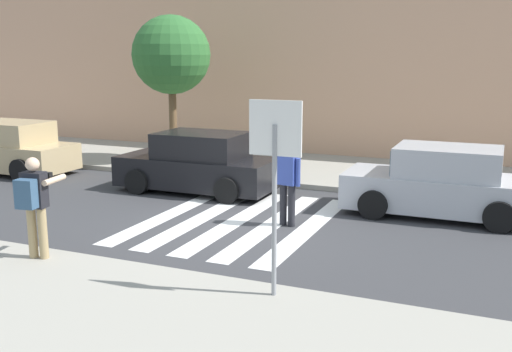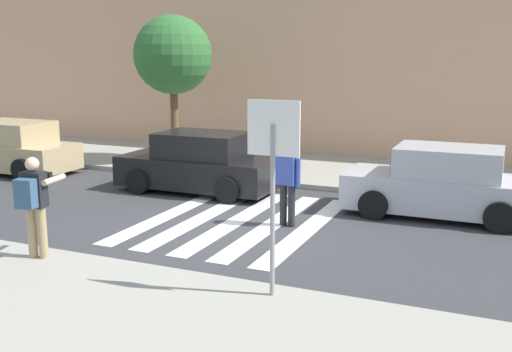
{
  "view_description": "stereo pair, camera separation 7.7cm",
  "coord_description": "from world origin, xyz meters",
  "px_view_note": "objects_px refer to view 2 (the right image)",
  "views": [
    {
      "loc": [
        5.23,
        -11.1,
        3.53
      ],
      "look_at": [
        0.6,
        -0.2,
        1.1
      ],
      "focal_mm": 42.0,
      "sensor_mm": 36.0,
      "label": 1
    },
    {
      "loc": [
        5.3,
        -11.07,
        3.53
      ],
      "look_at": [
        0.6,
        -0.2,
        1.1
      ],
      "focal_mm": 42.0,
      "sensor_mm": 36.0,
      "label": 2
    }
  ],
  "objects_px": {
    "parked_car_silver": "(442,184)",
    "parked_car_tan": "(11,149)",
    "parked_car_black": "(199,164)",
    "street_tree_west": "(173,55)",
    "stop_sign": "(273,155)",
    "pedestrian_crossing": "(288,180)",
    "photographer_with_backpack": "(34,199)"
  },
  "relations": [
    {
      "from": "parked_car_black",
      "to": "street_tree_west",
      "type": "relative_size",
      "value": 0.9
    },
    {
      "from": "stop_sign",
      "to": "street_tree_west",
      "type": "xyz_separation_m",
      "value": [
        -6.85,
        8.77,
        1.3
      ]
    },
    {
      "from": "stop_sign",
      "to": "parked_car_tan",
      "type": "relative_size",
      "value": 0.68
    },
    {
      "from": "parked_car_black",
      "to": "parked_car_silver",
      "type": "bearing_deg",
      "value": 0.0
    },
    {
      "from": "street_tree_west",
      "to": "stop_sign",
      "type": "bearing_deg",
      "value": -52.01
    },
    {
      "from": "pedestrian_crossing",
      "to": "parked_car_tan",
      "type": "xyz_separation_m",
      "value": [
        -9.63,
        2.06,
        -0.25
      ]
    },
    {
      "from": "parked_car_black",
      "to": "parked_car_silver",
      "type": "height_order",
      "value": "same"
    },
    {
      "from": "photographer_with_backpack",
      "to": "parked_car_black",
      "type": "xyz_separation_m",
      "value": [
        -0.17,
        5.99,
        -0.44
      ]
    },
    {
      "from": "parked_car_black",
      "to": "street_tree_west",
      "type": "xyz_separation_m",
      "value": [
        -2.45,
        2.9,
        2.74
      ]
    },
    {
      "from": "parked_car_tan",
      "to": "street_tree_west",
      "type": "bearing_deg",
      "value": 36.1
    },
    {
      "from": "pedestrian_crossing",
      "to": "parked_car_tan",
      "type": "height_order",
      "value": "pedestrian_crossing"
    },
    {
      "from": "pedestrian_crossing",
      "to": "parked_car_silver",
      "type": "distance_m",
      "value": 3.52
    },
    {
      "from": "parked_car_black",
      "to": "street_tree_west",
      "type": "height_order",
      "value": "street_tree_west"
    },
    {
      "from": "pedestrian_crossing",
      "to": "parked_car_black",
      "type": "xyz_separation_m",
      "value": [
        -3.2,
        2.06,
        -0.25
      ]
    },
    {
      "from": "stop_sign",
      "to": "photographer_with_backpack",
      "type": "xyz_separation_m",
      "value": [
        -4.23,
        -0.12,
        -1.0
      ]
    },
    {
      "from": "pedestrian_crossing",
      "to": "parked_car_black",
      "type": "height_order",
      "value": "pedestrian_crossing"
    },
    {
      "from": "photographer_with_backpack",
      "to": "parked_car_black",
      "type": "distance_m",
      "value": 6.01
    },
    {
      "from": "photographer_with_backpack",
      "to": "parked_car_tan",
      "type": "distance_m",
      "value": 8.92
    },
    {
      "from": "photographer_with_backpack",
      "to": "parked_car_silver",
      "type": "height_order",
      "value": "photographer_with_backpack"
    },
    {
      "from": "parked_car_tan",
      "to": "parked_car_black",
      "type": "bearing_deg",
      "value": 0.0
    },
    {
      "from": "parked_car_tan",
      "to": "street_tree_west",
      "type": "height_order",
      "value": "street_tree_west"
    },
    {
      "from": "parked_car_tan",
      "to": "parked_car_silver",
      "type": "relative_size",
      "value": 1.0
    },
    {
      "from": "stop_sign",
      "to": "parked_car_silver",
      "type": "bearing_deg",
      "value": 74.27
    },
    {
      "from": "stop_sign",
      "to": "parked_car_black",
      "type": "height_order",
      "value": "stop_sign"
    },
    {
      "from": "stop_sign",
      "to": "parked_car_tan",
      "type": "height_order",
      "value": "stop_sign"
    },
    {
      "from": "parked_car_black",
      "to": "parked_car_silver",
      "type": "relative_size",
      "value": 1.0
    },
    {
      "from": "stop_sign",
      "to": "parked_car_silver",
      "type": "distance_m",
      "value": 6.27
    },
    {
      "from": "parked_car_black",
      "to": "street_tree_west",
      "type": "distance_m",
      "value": 4.68
    },
    {
      "from": "parked_car_silver",
      "to": "parked_car_tan",
      "type": "bearing_deg",
      "value": -180.0
    },
    {
      "from": "stop_sign",
      "to": "pedestrian_crossing",
      "type": "relative_size",
      "value": 1.61
    },
    {
      "from": "parked_car_tan",
      "to": "parked_car_black",
      "type": "xyz_separation_m",
      "value": [
        6.43,
        0.0,
        0.0
      ]
    },
    {
      "from": "stop_sign",
      "to": "parked_car_silver",
      "type": "relative_size",
      "value": 0.68
    }
  ]
}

